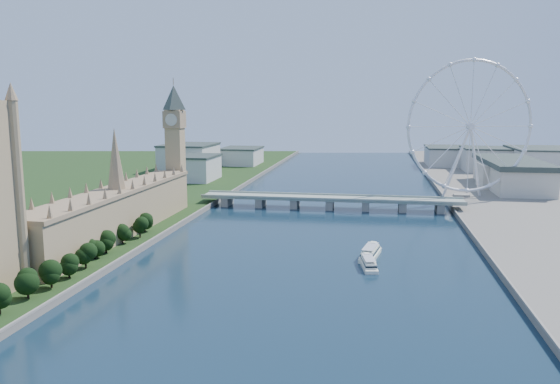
# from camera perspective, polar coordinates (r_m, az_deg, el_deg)

# --- Properties ---
(tree_row) EXTENTS (9.28, 217.28, 21.86)m
(tree_row) POSITION_cam_1_polar(r_m,az_deg,el_deg) (283.97, -22.35, -7.50)
(tree_row) COLOR black
(tree_row) RESTS_ON ground
(parliament_range) EXTENTS (24.00, 200.00, 70.00)m
(parliament_range) POSITION_cam_1_polar(r_m,az_deg,el_deg) (370.48, -16.58, -1.95)
(parliament_range) COLOR tan
(parliament_range) RESTS_ON ground
(big_ben) EXTENTS (20.02, 20.02, 110.00)m
(big_ben) POSITION_cam_1_polar(r_m,az_deg,el_deg) (463.65, -10.94, 6.41)
(big_ben) COLOR tan
(big_ben) RESTS_ON ground
(westminster_bridge) EXTENTS (220.00, 22.00, 9.50)m
(westminster_bridge) POSITION_cam_1_polar(r_m,az_deg,el_deg) (463.98, 5.25, -0.92)
(westminster_bridge) COLOR gray
(westminster_bridge) RESTS_ON ground
(london_eye) EXTENTS (113.60, 39.12, 124.30)m
(london_eye) POSITION_cam_1_polar(r_m,az_deg,el_deg) (518.11, 19.28, 6.44)
(london_eye) COLOR silver
(london_eye) RESTS_ON ground
(county_hall) EXTENTS (54.00, 144.00, 35.00)m
(county_hall) POSITION_cam_1_polar(r_m,az_deg,el_deg) (608.42, 22.91, 0.15)
(county_hall) COLOR beige
(county_hall) RESTS_ON ground
(city_skyline) EXTENTS (505.00, 280.00, 32.00)m
(city_skyline) POSITION_cam_1_polar(r_m,az_deg,el_deg) (719.14, 10.02, 3.37)
(city_skyline) COLOR beige
(city_skyline) RESTS_ON ground
(tour_boat_near) EXTENTS (14.03, 33.37, 7.18)m
(tour_boat_near) POSITION_cam_1_polar(r_m,az_deg,el_deg) (320.98, 9.39, -6.76)
(tour_boat_near) COLOR white
(tour_boat_near) RESTS_ON ground
(tour_boat_far) EXTENTS (11.71, 29.04, 6.23)m
(tour_boat_far) POSITION_cam_1_polar(r_m,az_deg,el_deg) (301.38, 9.22, -7.81)
(tour_boat_far) COLOR white
(tour_boat_far) RESTS_ON ground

